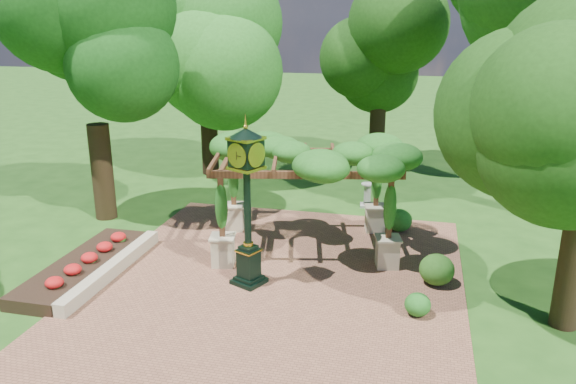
# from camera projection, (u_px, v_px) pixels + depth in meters

# --- Properties ---
(ground) EXTENTS (120.00, 120.00, 0.00)m
(ground) POSITION_uv_depth(u_px,v_px,m) (265.00, 302.00, 14.35)
(ground) COLOR #1E4714
(ground) RESTS_ON ground
(brick_plaza) EXTENTS (10.00, 12.00, 0.04)m
(brick_plaza) POSITION_uv_depth(u_px,v_px,m) (275.00, 284.00, 15.27)
(brick_plaza) COLOR brown
(brick_plaza) RESTS_ON ground
(border_wall) EXTENTS (0.35, 5.00, 0.40)m
(border_wall) POSITION_uv_depth(u_px,v_px,m) (113.00, 269.00, 15.77)
(border_wall) COLOR #C6B793
(border_wall) RESTS_ON ground
(flower_bed) EXTENTS (1.50, 5.00, 0.36)m
(flower_bed) POSITION_uv_depth(u_px,v_px,m) (84.00, 267.00, 15.97)
(flower_bed) COLOR red
(flower_bed) RESTS_ON ground
(pedestal_clock) EXTENTS (1.14, 1.14, 4.37)m
(pedestal_clock) POSITION_uv_depth(u_px,v_px,m) (247.00, 193.00, 14.54)
(pedestal_clock) COLOR black
(pedestal_clock) RESTS_ON brick_plaza
(pergola) EXTENTS (6.13, 4.53, 3.48)m
(pergola) POSITION_uv_depth(u_px,v_px,m) (305.00, 160.00, 16.91)
(pergola) COLOR beige
(pergola) RESTS_ON brick_plaza
(sundial) EXTENTS (0.56, 0.56, 0.93)m
(sundial) POSITION_uv_depth(u_px,v_px,m) (367.00, 196.00, 21.48)
(sundial) COLOR gray
(sundial) RESTS_ON ground
(shrub_front) EXTENTS (0.77, 0.77, 0.57)m
(shrub_front) POSITION_uv_depth(u_px,v_px,m) (418.00, 305.00, 13.57)
(shrub_front) COLOR #1E5E1B
(shrub_front) RESTS_ON brick_plaza
(shrub_mid) EXTENTS (1.10, 1.10, 0.85)m
(shrub_mid) POSITION_uv_depth(u_px,v_px,m) (437.00, 270.00, 15.13)
(shrub_mid) COLOR #275618
(shrub_mid) RESTS_ON brick_plaza
(shrub_back) EXTENTS (1.05, 1.05, 0.77)m
(shrub_back) POSITION_uv_depth(u_px,v_px,m) (399.00, 220.00, 18.91)
(shrub_back) COLOR #24651D
(shrub_back) RESTS_ON brick_plaza
(tree_west_near) EXTENTS (4.27, 4.27, 8.86)m
(tree_west_near) POSITION_uv_depth(u_px,v_px,m) (89.00, 46.00, 18.63)
(tree_west_near) COLOR #362615
(tree_west_near) RESTS_ON ground
(tree_west_far) EXTENTS (4.73, 4.73, 8.62)m
(tree_west_far) POSITION_uv_depth(u_px,v_px,m) (206.00, 43.00, 24.45)
(tree_west_far) COLOR black
(tree_west_far) RESTS_ON ground
(tree_north) EXTENTS (4.08, 4.08, 8.07)m
(tree_north) POSITION_uv_depth(u_px,v_px,m) (381.00, 50.00, 25.76)
(tree_north) COLOR #2F2013
(tree_north) RESTS_ON ground
(tree_east_far) EXTENTS (5.65, 5.65, 10.49)m
(tree_east_far) POSITION_uv_depth(u_px,v_px,m) (565.00, 9.00, 18.55)
(tree_east_far) COLOR #2F2012
(tree_east_far) RESTS_ON ground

